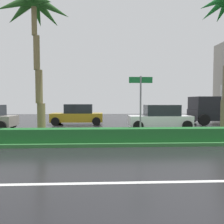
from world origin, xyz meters
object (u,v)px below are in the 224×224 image
Objects in this scene: street_name_sign at (141,99)px; car_in_traffic_second at (78,115)px; car_in_traffic_third at (160,117)px; palm_tree_mid_left at (35,17)px.

car_in_traffic_second is (-3.88, 8.33, -1.25)m from street_name_sign.
car_in_traffic_third is (6.16, -3.35, 0.00)m from car_in_traffic_second.
car_in_traffic_second is 1.00× the size of car_in_traffic_third.
palm_tree_mid_left reaches higher than car_in_traffic_second.
street_name_sign reaches higher than car_in_traffic_third.
street_name_sign is at bearing -13.11° from palm_tree_mid_left.
street_name_sign is 5.63m from car_in_traffic_third.
street_name_sign is at bearing 114.97° from car_in_traffic_second.
palm_tree_mid_left reaches higher than street_name_sign.
palm_tree_mid_left is 1.73× the size of car_in_traffic_second.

